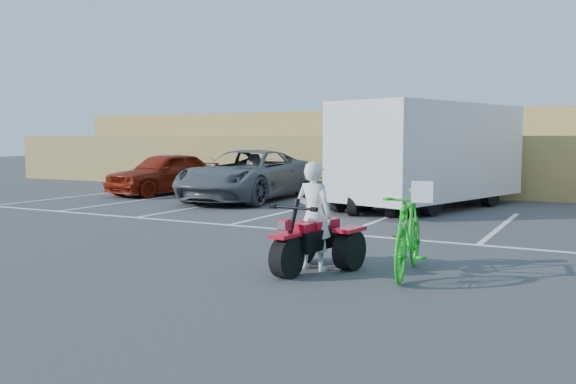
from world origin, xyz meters
The scene contains 11 objects.
ground centered at (0.00, 0.00, 0.00)m, with size 100.00×100.00×0.00m, color #39393C.
parking_stripes centered at (0.87, 4.07, 0.00)m, with size 28.00×5.16×0.01m.
grass_embankment centered at (0.00, 15.48, 1.42)m, with size 40.00×8.50×3.10m.
red_trike_atv centered at (0.90, -0.97, 0.00)m, with size 1.17×1.55×1.01m, color red, non-canonical shape.
rider centered at (0.92, -0.82, 0.80)m, with size 0.58×0.38×1.60m, color white.
green_dirt_bike centered at (2.27, -0.55, 0.61)m, with size 0.57×2.02×1.21m, color #14BF19.
grey_pickup centered at (-5.24, 7.26, 0.78)m, with size 2.58×5.60×1.56m, color #4E5156.
red_car centered at (-8.78, 7.63, 0.72)m, with size 1.71×4.24×1.44m, color maroon.
cargo_trailer centered at (0.34, 7.83, 1.54)m, with size 4.17×6.56×2.85m.
quad_atv_blue centered at (-1.72, 6.29, 0.00)m, with size 1.03×1.38×0.90m, color navy, non-canonical shape.
quad_atv_green centered at (-0.46, 5.78, 0.00)m, with size 1.16×1.56×1.02m, color #16611F, non-canonical shape.
Camera 1 is at (4.75, -8.86, 1.96)m, focal length 38.00 mm.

